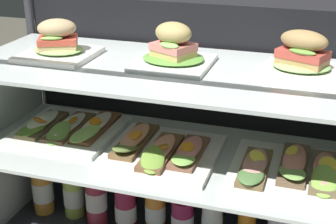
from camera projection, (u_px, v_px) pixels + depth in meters
name	position (u px, v px, depth m)	size (l,w,h in m)	color
case_frame	(183.00, 99.00, 1.57)	(1.20, 0.52, 0.89)	#333338
riser_lower_tier	(168.00, 202.00, 1.54)	(1.14, 0.46, 0.32)	silver
shelf_lower_glass	(168.00, 154.00, 1.48)	(1.16, 0.47, 0.01)	silver
riser_upper_tier	(168.00, 114.00, 1.43)	(1.14, 0.46, 0.25)	silver
shelf_upper_glass	(168.00, 70.00, 1.38)	(1.16, 0.47, 0.01)	silver
plated_roll_sandwich_far_left	(59.00, 44.00, 1.46)	(0.21, 0.21, 0.11)	white
plated_roll_sandwich_right_of_center	(173.00, 51.00, 1.38)	(0.21, 0.21, 0.12)	white
plated_roll_sandwich_left_of_center	(302.00, 58.00, 1.31)	(0.19, 0.19, 0.12)	white
open_sandwich_tray_center	(68.00, 128.00, 1.59)	(0.32, 0.31, 0.06)	white
open_sandwich_tray_far_left	(160.00, 150.00, 1.45)	(0.32, 0.32, 0.06)	white
open_sandwich_tray_right_of_center	(291.00, 170.00, 1.34)	(0.32, 0.31, 0.06)	white
juice_bottle_near_post	(43.00, 188.00, 1.74)	(0.07, 0.07, 0.23)	orange
juice_bottle_front_fourth	(74.00, 192.00, 1.72)	(0.07, 0.07, 0.24)	#BDD953
juice_bottle_back_center	(96.00, 198.00, 1.67)	(0.07, 0.07, 0.24)	#A22B39
juice_bottle_back_right	(126.00, 207.00, 1.66)	(0.07, 0.07, 0.21)	#A01F3E
juice_bottle_front_right_end	(155.00, 209.00, 1.63)	(0.07, 0.07, 0.22)	orange
juice_bottle_front_left_end	(182.00, 218.00, 1.60)	(0.07, 0.07, 0.20)	#991D47
juice_bottle_back_left	(212.00, 221.00, 1.56)	(0.07, 0.07, 0.24)	white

